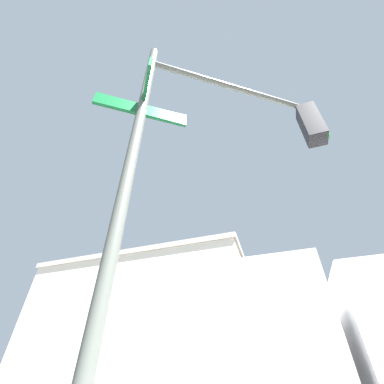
{
  "coord_description": "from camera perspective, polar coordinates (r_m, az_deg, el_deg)",
  "views": [
    {
      "loc": [
        -5.92,
        -8.05,
        1.2
      ],
      "look_at": [
        -6.65,
        -5.74,
        3.23
      ],
      "focal_mm": 24.67,
      "sensor_mm": 36.0,
      "label": 1
    }
  ],
  "objects": [
    {
      "name": "box_truck_second",
      "position": [
        5.64,
        15.17,
        -32.36
      ],
      "size": [
        7.38,
        2.48,
        3.31
      ],
      "color": "silver",
      "rests_on": "ground_plane"
    },
    {
      "name": "building_stucco",
      "position": [
        28.37,
        -4.53,
        -31.25
      ],
      "size": [
        16.82,
        20.37,
        10.79
      ],
      "color": "silver",
      "rests_on": "ground_plane"
    },
    {
      "name": "traffic_signal_near",
      "position": [
        3.54,
        9.34,
        12.13
      ],
      "size": [
        2.85,
        2.1,
        5.62
      ],
      "color": "#474C47",
      "rests_on": "ground_plane"
    }
  ]
}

